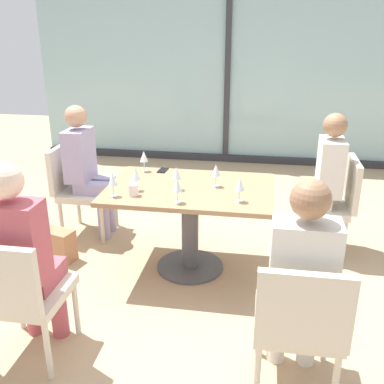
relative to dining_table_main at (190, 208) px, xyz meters
name	(u,v)px	position (x,y,z in m)	size (l,w,h in m)	color
ground_plane	(190,267)	(0.00, 0.00, -0.55)	(12.00, 12.00, 0.00)	tan
window_wall_backdrop	(228,79)	(0.00, 3.20, 0.66)	(5.57, 0.10, 2.70)	#92B7BC
dining_table_main	(190,208)	(0.00, 0.00, 0.00)	(1.31, 0.90, 0.73)	#997551
chair_far_left	(77,185)	(-1.18, 0.50, -0.05)	(0.50, 0.46, 0.87)	beige
chair_front_left	(17,293)	(-0.79, -1.27, -0.05)	(0.46, 0.50, 0.87)	beige
chair_front_right	(299,321)	(0.79, -1.27, -0.05)	(0.46, 0.50, 0.87)	beige
chair_far_right	(332,200)	(1.18, 0.50, -0.05)	(0.50, 0.46, 0.87)	beige
person_far_left	(86,165)	(-1.07, 0.50, 0.15)	(0.39, 0.34, 1.26)	#9E93B7
person_front_left	(22,252)	(-0.79, -1.16, 0.15)	(0.34, 0.39, 1.26)	#B24C56
person_front_right	(301,276)	(0.79, -1.16, 0.15)	(0.34, 0.39, 1.26)	silver
person_far_right	(322,177)	(1.07, 0.50, 0.15)	(0.39, 0.34, 1.26)	silver
wine_glass_0	(144,157)	(-0.46, 0.33, 0.31)	(0.07, 0.07, 0.18)	silver
wine_glass_1	(177,186)	(-0.03, -0.34, 0.31)	(0.07, 0.07, 0.18)	silver
wine_glass_2	(113,180)	(-0.53, -0.29, 0.31)	(0.07, 0.07, 0.18)	silver
wine_glass_3	(240,185)	(0.40, -0.24, 0.31)	(0.07, 0.07, 0.18)	silver
wine_glass_4	(216,171)	(0.20, 0.05, 0.31)	(0.07, 0.07, 0.18)	silver
wine_glass_5	(176,174)	(-0.09, -0.07, 0.31)	(0.07, 0.07, 0.18)	silver
wine_glass_6	(135,174)	(-0.40, -0.14, 0.31)	(0.07, 0.07, 0.18)	silver
coffee_cup	(133,190)	(-0.39, -0.25, 0.22)	(0.08, 0.08, 0.09)	white
cell_phone_on_table	(163,170)	(-0.31, 0.37, 0.18)	(0.07, 0.14, 0.01)	black
handbag_0	(58,245)	(-1.16, -0.05, -0.41)	(0.30, 0.16, 0.28)	#A3704C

